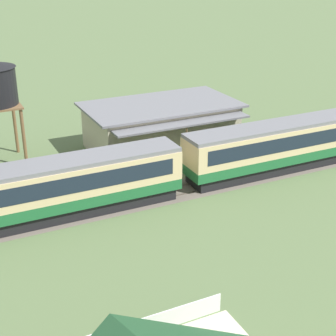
{
  "coord_description": "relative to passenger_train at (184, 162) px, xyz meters",
  "views": [
    {
      "loc": [
        -20.98,
        -32.47,
        17.21
      ],
      "look_at": [
        -5.85,
        -1.56,
        2.46
      ],
      "focal_mm": 55.0,
      "sensor_mm": 36.0,
      "label": 1
    }
  ],
  "objects": [
    {
      "name": "railway_track",
      "position": [
        2.68,
        -0.0,
        -2.27
      ],
      "size": [
        126.08,
        3.6,
        0.04
      ],
      "color": "#665B51",
      "rests_on": "ground_plane"
    },
    {
      "name": "station_building",
      "position": [
        2.41,
        9.17,
        -0.16
      ],
      "size": [
        13.94,
        9.18,
        4.18
      ],
      "color": "#BCB293",
      "rests_on": "ground_plane"
    },
    {
      "name": "passenger_train",
      "position": [
        0.0,
        0.0,
        0.0
      ],
      "size": [
        81.56,
        2.98,
        4.1
      ],
      "color": "#1E6033",
      "rests_on": "ground_plane"
    },
    {
      "name": "ground_plane",
      "position": [
        4.09,
        0.76,
        -2.27
      ],
      "size": [
        600.0,
        600.0,
        0.0
      ],
      "primitive_type": "plane",
      "color": "#566B42"
    }
  ]
}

